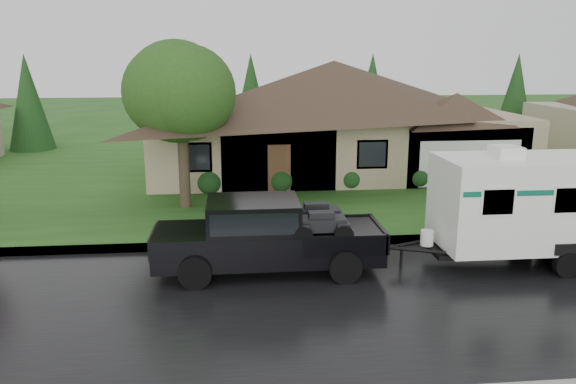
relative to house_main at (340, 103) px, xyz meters
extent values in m
plane|color=#214E18|center=(-2.29, -13.84, -3.59)|extent=(140.00, 140.00, 0.00)
cube|color=black|center=(-2.29, -15.84, -3.59)|extent=(140.00, 8.00, 0.01)
cube|color=gray|center=(-2.29, -11.59, -3.52)|extent=(140.00, 0.50, 0.15)
cube|color=#214E18|center=(-2.29, 1.16, -3.52)|extent=(140.00, 26.00, 0.15)
cube|color=gray|center=(-0.29, 0.16, -1.94)|extent=(18.00, 10.00, 3.00)
pyramid|color=#3C2920|center=(-0.29, 0.16, 2.16)|extent=(19.44, 10.80, 2.60)
cube|color=gray|center=(5.11, -2.84, -2.09)|extent=(5.76, 4.00, 2.70)
cylinder|color=#382B1E|center=(-7.45, -6.96, -1.99)|extent=(0.44, 0.44, 2.90)
sphere|color=#2E5A1D|center=(-7.45, -6.96, 1.19)|extent=(4.01, 4.01, 4.01)
sphere|color=#143814|center=(-6.59, -4.54, -2.94)|extent=(1.00, 1.00, 1.00)
sphere|color=#143814|center=(-3.44, -4.54, -2.94)|extent=(1.00, 1.00, 1.00)
sphere|color=#143814|center=(-0.29, -4.54, -2.94)|extent=(1.00, 1.00, 1.00)
sphere|color=#143814|center=(2.86, -4.54, -2.94)|extent=(1.00, 1.00, 1.00)
sphere|color=#143814|center=(6.01, -4.54, -2.94)|extent=(1.00, 1.00, 1.00)
cube|color=black|center=(-4.57, -13.75, -2.77)|extent=(6.35, 2.12, 0.91)
cube|color=black|center=(-6.89, -13.75, -2.48)|extent=(1.69, 2.06, 0.37)
cube|color=black|center=(-4.99, -13.75, -1.95)|extent=(2.54, 1.99, 0.95)
cube|color=black|center=(-4.99, -13.75, -1.90)|extent=(2.33, 2.03, 0.58)
cube|color=black|center=(-2.56, -13.75, -2.55)|extent=(2.33, 2.01, 0.06)
cylinder|color=black|center=(-6.58, -14.79, -3.15)|extent=(0.89, 0.34, 0.89)
cylinder|color=black|center=(-6.58, -12.71, -3.15)|extent=(0.89, 0.34, 0.89)
cylinder|color=black|center=(-2.56, -14.79, -3.15)|extent=(0.89, 0.34, 0.89)
cylinder|color=black|center=(-2.56, -12.71, -3.15)|extent=(0.89, 0.34, 0.89)
cube|color=white|center=(4.13, -13.75, -1.71)|extent=(7.40, 2.54, 2.59)
cube|color=black|center=(4.13, -13.75, -3.17)|extent=(7.83, 1.27, 0.15)
cube|color=#0D5B46|center=(4.13, -13.75, -1.14)|extent=(7.26, 2.56, 0.15)
cube|color=white|center=(2.23, -13.75, -0.25)|extent=(0.74, 0.85, 0.34)
cylinder|color=black|center=(3.66, -15.00, -3.22)|extent=(0.74, 0.25, 0.74)
cylinder|color=black|center=(3.66, -12.50, -3.22)|extent=(0.74, 0.25, 0.74)
cylinder|color=black|center=(4.61, -12.50, -3.22)|extent=(0.74, 0.25, 0.74)
camera|label=1|loc=(-5.47, -28.83, 2.43)|focal=35.00mm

